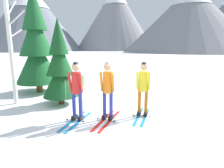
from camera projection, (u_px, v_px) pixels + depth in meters
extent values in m
plane|color=white|center=(112.00, 116.00, 6.33)|extent=(400.00, 400.00, 0.00)
cube|color=#1E84D1|center=(79.00, 121.00, 5.87)|extent=(0.32, 1.68, 0.02)
cube|color=#1E84D1|center=(73.00, 121.00, 5.93)|extent=(0.32, 1.68, 0.02)
cube|color=black|center=(81.00, 118.00, 5.95)|extent=(0.14, 0.27, 0.12)
cylinder|color=#2D389E|center=(80.00, 104.00, 5.85)|extent=(0.11, 0.11, 0.87)
cube|color=black|center=(75.00, 117.00, 6.01)|extent=(0.14, 0.27, 0.12)
cylinder|color=#2D389E|center=(74.00, 103.00, 5.91)|extent=(0.11, 0.11, 0.87)
cylinder|color=red|center=(76.00, 83.00, 5.75)|extent=(0.28, 0.28, 0.65)
sphere|color=tan|center=(76.00, 67.00, 5.65)|extent=(0.24, 0.24, 0.24)
sphere|color=black|center=(76.00, 65.00, 5.64)|extent=(0.18, 0.18, 0.18)
cylinder|color=red|center=(81.00, 83.00, 5.64)|extent=(0.11, 0.22, 0.62)
cylinder|color=red|center=(70.00, 82.00, 5.74)|extent=(0.11, 0.22, 0.62)
cylinder|color=#A5A5AD|center=(82.00, 103.00, 5.61)|extent=(0.02, 0.02, 1.31)
cylinder|color=black|center=(83.00, 122.00, 5.74)|extent=(0.07, 0.07, 0.01)
cylinder|color=#A5A5AD|center=(66.00, 101.00, 5.77)|extent=(0.02, 0.02, 1.31)
cylinder|color=black|center=(67.00, 119.00, 5.89)|extent=(0.07, 0.07, 0.01)
cube|color=#4C7238|center=(79.00, 81.00, 5.90)|extent=(0.28, 0.19, 0.36)
cube|color=red|center=(110.00, 121.00, 5.92)|extent=(0.40, 1.77, 0.02)
cube|color=red|center=(103.00, 120.00, 5.99)|extent=(0.40, 1.77, 0.02)
cube|color=black|center=(111.00, 118.00, 6.00)|extent=(0.15, 0.28, 0.12)
cylinder|color=#2D389E|center=(111.00, 103.00, 5.90)|extent=(0.11, 0.11, 0.88)
cube|color=black|center=(105.00, 117.00, 6.07)|extent=(0.15, 0.28, 0.12)
cylinder|color=#2D389E|center=(104.00, 102.00, 5.97)|extent=(0.11, 0.11, 0.88)
cylinder|color=orange|center=(108.00, 82.00, 5.81)|extent=(0.28, 0.28, 0.66)
sphere|color=tan|center=(108.00, 66.00, 5.71)|extent=(0.24, 0.24, 0.24)
sphere|color=gray|center=(108.00, 64.00, 5.69)|extent=(0.18, 0.18, 0.18)
cylinder|color=orange|center=(113.00, 82.00, 5.69)|extent=(0.12, 0.22, 0.62)
cylinder|color=orange|center=(101.00, 82.00, 5.81)|extent=(0.12, 0.22, 0.62)
cylinder|color=#A5A5AD|center=(114.00, 102.00, 5.66)|extent=(0.02, 0.02, 1.31)
cylinder|color=black|center=(114.00, 121.00, 5.78)|extent=(0.07, 0.07, 0.01)
cylinder|color=#A5A5AD|center=(97.00, 100.00, 5.84)|extent=(0.02, 0.02, 1.31)
cylinder|color=black|center=(98.00, 119.00, 5.96)|extent=(0.07, 0.07, 0.01)
cube|color=#384C99|center=(110.00, 80.00, 5.96)|extent=(0.28, 0.20, 0.36)
cube|color=#1E84D1|center=(145.00, 117.00, 6.24)|extent=(0.32, 1.63, 0.02)
cube|color=#1E84D1|center=(138.00, 116.00, 6.30)|extent=(0.32, 1.63, 0.02)
cube|color=black|center=(146.00, 114.00, 6.32)|extent=(0.14, 0.27, 0.12)
cylinder|color=#B76019|center=(146.00, 100.00, 6.22)|extent=(0.11, 0.11, 0.85)
cube|color=black|center=(139.00, 113.00, 6.38)|extent=(0.14, 0.27, 0.12)
cylinder|color=#B76019|center=(139.00, 100.00, 6.29)|extent=(0.11, 0.11, 0.85)
cylinder|color=yellow|center=(143.00, 81.00, 6.13)|extent=(0.28, 0.28, 0.64)
sphere|color=tan|center=(144.00, 67.00, 6.03)|extent=(0.23, 0.23, 0.23)
sphere|color=black|center=(144.00, 65.00, 6.02)|extent=(0.17, 0.17, 0.17)
cylinder|color=yellow|center=(149.00, 81.00, 6.01)|extent=(0.11, 0.21, 0.61)
cylinder|color=yellow|center=(138.00, 81.00, 6.12)|extent=(0.11, 0.21, 0.61)
cylinder|color=#A5A5AD|center=(151.00, 99.00, 5.99)|extent=(0.02, 0.02, 1.28)
cylinder|color=black|center=(150.00, 117.00, 6.11)|extent=(0.07, 0.07, 0.01)
cylinder|color=#A5A5AD|center=(134.00, 98.00, 6.15)|extent=(0.02, 0.02, 1.28)
cylinder|color=black|center=(133.00, 115.00, 6.27)|extent=(0.07, 0.07, 0.01)
cylinder|color=#51381E|center=(39.00, 82.00, 9.53)|extent=(0.31, 0.31, 0.98)
cone|color=#195628|center=(38.00, 61.00, 9.32)|extent=(2.10, 2.10, 2.07)
cone|color=#195628|center=(35.00, 34.00, 9.05)|extent=(1.60, 1.60, 2.07)
cone|color=#195628|center=(33.00, 7.00, 8.80)|extent=(1.14, 1.14, 2.07)
cylinder|color=#51381E|center=(61.00, 96.00, 7.60)|extent=(0.20, 0.20, 0.64)
cone|color=#14471E|center=(60.00, 79.00, 7.46)|extent=(1.37, 1.37, 1.36)
cone|color=#14471E|center=(59.00, 57.00, 7.28)|extent=(1.05, 1.05, 1.36)
cone|color=#14471E|center=(58.00, 36.00, 7.12)|extent=(0.75, 0.75, 1.36)
cylinder|color=silver|center=(11.00, 53.00, 7.26)|extent=(0.16, 0.16, 4.05)
cylinder|color=silver|center=(11.00, 9.00, 7.22)|extent=(0.07, 0.63, 0.68)
cylinder|color=silver|center=(17.00, 18.00, 7.12)|extent=(0.55, 0.40, 0.65)
cylinder|color=silver|center=(16.00, 33.00, 7.29)|extent=(0.27, 0.48, 0.37)
cone|color=slate|center=(31.00, 18.00, 69.10)|extent=(36.28, 36.28, 23.37)
cone|color=gray|center=(115.00, 19.00, 77.16)|extent=(32.21, 32.21, 25.10)
cone|color=gray|center=(190.00, 20.00, 60.39)|extent=(41.22, 41.22, 20.03)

